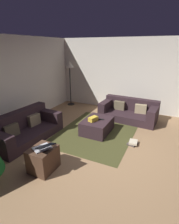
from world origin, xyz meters
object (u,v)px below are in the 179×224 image
at_px(tv_remote, 101,119).
at_px(side_table, 43,159).
at_px(ottoman, 97,126).
at_px(book_stack, 133,143).
at_px(corner_lamp, 70,68).
at_px(gift_box, 93,119).
at_px(couch_right, 129,111).
at_px(laptop, 43,147).
at_px(couch_left, 25,129).

distance_m(tv_remote, side_table, 2.04).
bearing_deg(ottoman, side_table, 170.92).
bearing_deg(ottoman, book_stack, -102.62).
relative_size(tv_remote, corner_lamp, 0.09).
distance_m(gift_box, side_table, 1.84).
bearing_deg(ottoman, couch_right, -22.63).
bearing_deg(laptop, corner_lamp, 24.40).
bearing_deg(laptop, tv_remote, -9.91).
distance_m(couch_left, gift_box, 1.83).
bearing_deg(gift_box, laptop, 174.12).
bearing_deg(couch_left, gift_box, 127.20).
height_order(laptop, book_stack, laptop).
relative_size(gift_box, corner_lamp, 0.15).
xyz_separation_m(gift_box, tv_remote, (0.17, -0.16, -0.05)).
height_order(couch_right, gift_box, couch_right).
xyz_separation_m(ottoman, side_table, (-1.94, 0.31, 0.05)).
relative_size(gift_box, book_stack, 0.89).
bearing_deg(couch_right, corner_lamp, -7.17).
xyz_separation_m(couch_right, book_stack, (-1.61, -0.50, -0.22)).
bearing_deg(ottoman, gift_box, 152.65).
bearing_deg(tv_remote, side_table, 163.42).
bearing_deg(couch_left, book_stack, 112.13).
bearing_deg(laptop, book_stack, -37.55).
bearing_deg(tv_remote, gift_box, 131.89).
bearing_deg(laptop, gift_box, -5.88).
bearing_deg(book_stack, side_table, 140.95).
xyz_separation_m(ottoman, tv_remote, (0.04, -0.10, 0.20)).
bearing_deg(corner_lamp, couch_left, -172.27).
relative_size(side_table, laptop, 1.09).
distance_m(couch_right, side_table, 3.43).
height_order(ottoman, book_stack, ottoman).
relative_size(laptop, corner_lamp, 0.27).
bearing_deg(gift_box, side_table, 172.36).
height_order(couch_left, corner_lamp, corner_lamp).
bearing_deg(gift_box, ottoman, -27.35).
height_order(gift_box, side_table, gift_box).
bearing_deg(gift_box, tv_remote, -43.07).
relative_size(side_table, corner_lamp, 0.30).
height_order(couch_left, side_table, couch_left).
xyz_separation_m(side_table, laptop, (-0.02, -0.05, 0.29)).
distance_m(couch_right, corner_lamp, 2.88).
relative_size(laptop, book_stack, 1.65).
height_order(couch_right, corner_lamp, corner_lamp).
bearing_deg(corner_lamp, tv_remote, -130.79).
height_order(ottoman, corner_lamp, corner_lamp).
xyz_separation_m(couch_right, side_table, (-3.31, 0.88, -0.02)).
height_order(gift_box, laptop, laptop).
height_order(tv_remote, laptop, laptop).
relative_size(couch_right, corner_lamp, 1.06).
distance_m(gift_box, laptop, 1.85).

